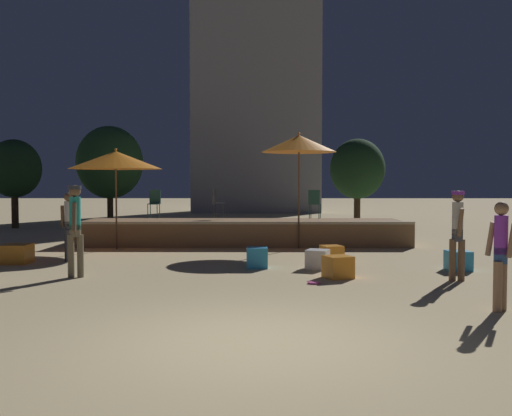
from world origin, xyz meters
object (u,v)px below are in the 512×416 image
object	(u,v)px
background_tree_0	(14,169)
background_tree_2	(110,162)
cube_seat_0	(318,259)
person_0	(75,224)
cube_seat_4	(332,254)
bistro_chair_1	(314,201)
patio_umbrella_0	(116,160)
cube_seat_1	(338,267)
bistro_chair_2	(154,201)
frisbee_disc	(314,283)
cube_seat_5	(257,258)
cube_seat_3	(458,261)
person_4	(457,230)
background_tree_1	(357,169)
person_3	(501,253)
person_1	(69,225)
bistro_chair_0	(216,200)
cube_seat_2	(16,254)
patio_umbrella_1	(299,144)

from	to	relation	value
background_tree_0	background_tree_2	bearing A→B (deg)	46.16
cube_seat_0	person_0	bearing A→B (deg)	-166.17
cube_seat_4	bistro_chair_1	size ratio (longest dim) A/B	0.64
patio_umbrella_0	cube_seat_1	distance (m)	7.80
person_0	bistro_chair_2	bearing A→B (deg)	-105.42
patio_umbrella_0	frisbee_disc	distance (m)	7.92
cube_seat_1	cube_seat_5	size ratio (longest dim) A/B	1.34
cube_seat_3	patio_umbrella_0	bearing A→B (deg)	155.29
cube_seat_1	cube_seat_3	bearing A→B (deg)	20.00
cube_seat_0	bistro_chair_2	xyz separation A→B (m)	(-4.63, 5.49, 1.10)
person_4	background_tree_1	xyz separation A→B (m)	(0.43, 13.92, 1.48)
cube_seat_4	person_4	world-z (taller)	person_4
background_tree_2	bistro_chair_2	bearing A→B (deg)	-66.89
cube_seat_5	bistro_chair_1	bearing A→B (deg)	71.06
cube_seat_3	cube_seat_5	size ratio (longest dim) A/B	1.06
bistro_chair_1	patio_umbrella_0	bearing A→B (deg)	30.08
cube_seat_3	background_tree_0	xyz separation A→B (m)	(-14.46, 11.20, 2.24)
cube_seat_1	background_tree_2	distance (m)	17.86
cube_seat_3	background_tree_0	distance (m)	18.43
person_3	person_1	bearing A→B (deg)	103.72
bistro_chair_0	bistro_chair_1	size ratio (longest dim) A/B	1.00
person_1	frisbee_disc	xyz separation A→B (m)	(5.63, -2.99, -0.87)
background_tree_0	background_tree_1	size ratio (longest dim) A/B	0.97
person_1	frisbee_disc	bearing A→B (deg)	-107.30
cube_seat_4	person_0	distance (m)	5.88
patio_umbrella_0	cube_seat_2	xyz separation A→B (m)	(-1.63, -2.89, -2.31)
person_0	bistro_chair_0	world-z (taller)	person_0
patio_umbrella_0	person_1	world-z (taller)	patio_umbrella_0
person_4	bistro_chair_2	bearing A→B (deg)	136.00
cube_seat_0	background_tree_1	xyz separation A→B (m)	(2.96, 12.37, 2.26)
patio_umbrella_0	cube_seat_3	size ratio (longest dim) A/B	5.68
patio_umbrella_0	cube_seat_2	bearing A→B (deg)	-119.39
cube_seat_2	person_3	world-z (taller)	person_3
patio_umbrella_0	cube_seat_3	world-z (taller)	patio_umbrella_0
patio_umbrella_0	bistro_chair_0	xyz separation A→B (m)	(2.65, 2.37, -1.22)
cube_seat_2	background_tree_2	bearing A→B (deg)	95.71
bistro_chair_0	cube_seat_5	bearing A→B (deg)	174.70
cube_seat_3	bistro_chair_0	size ratio (longest dim) A/B	0.56
cube_seat_5	bistro_chair_2	bearing A→B (deg)	121.41
background_tree_2	cube_seat_3	bearing A→B (deg)	-51.79
cube_seat_3	background_tree_1	bearing A→B (deg)	90.26
patio_umbrella_1	background_tree_0	world-z (taller)	background_tree_0
frisbee_disc	cube_seat_4	bearing A→B (deg)	76.43
cube_seat_1	cube_seat_4	size ratio (longest dim) A/B	1.11
bistro_chair_0	background_tree_0	size ratio (longest dim) A/B	0.25
person_0	person_4	xyz separation A→B (m)	(7.50, -0.33, -0.08)
cube_seat_2	cube_seat_4	distance (m)	7.43
cube_seat_2	person_0	bearing A→B (deg)	-43.70
cube_seat_0	person_1	world-z (taller)	person_1
person_4	cube_seat_0	bearing A→B (deg)	149.01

